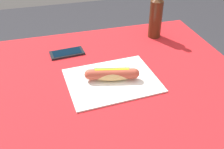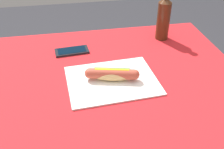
% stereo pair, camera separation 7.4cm
% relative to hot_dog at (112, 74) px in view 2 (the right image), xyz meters
% --- Properties ---
extents(dining_table, '(1.01, 0.98, 0.74)m').
position_rel_hot_dog_xyz_m(dining_table, '(0.02, -0.04, -0.16)').
color(dining_table, brown).
rests_on(dining_table, ground).
extents(paper_wrapper, '(0.35, 0.28, 0.01)m').
position_rel_hot_dog_xyz_m(paper_wrapper, '(-0.00, -0.00, -0.03)').
color(paper_wrapper, white).
rests_on(paper_wrapper, dining_table).
extents(hot_dog, '(0.20, 0.08, 0.05)m').
position_rel_hot_dog_xyz_m(hot_dog, '(0.00, 0.00, 0.00)').
color(hot_dog, '#E5BC75').
rests_on(hot_dog, paper_wrapper).
extents(cell_phone, '(0.15, 0.08, 0.01)m').
position_rel_hot_dog_xyz_m(cell_phone, '(-0.14, 0.25, -0.03)').
color(cell_phone, black).
rests_on(cell_phone, dining_table).
extents(soda_bottle, '(0.06, 0.06, 0.24)m').
position_rel_hot_dog_xyz_m(soda_bottle, '(0.30, 0.31, 0.08)').
color(soda_bottle, '#4C2814').
rests_on(soda_bottle, dining_table).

